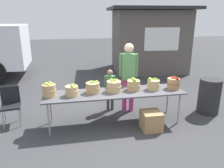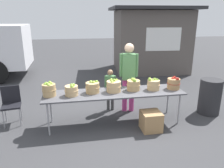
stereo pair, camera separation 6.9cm
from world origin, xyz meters
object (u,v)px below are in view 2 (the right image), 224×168
(apple_basket_green_0, at_px, (49,89))
(apple_basket_green_4, at_px, (133,85))
(trash_barrel, at_px, (210,97))
(apple_basket_green_5, at_px, (153,84))
(apple_basket_red_0, at_px, (174,83))
(produce_crate, at_px, (151,121))
(folding_chair, at_px, (11,102))
(market_table, at_px, (114,94))
(apple_basket_green_3, at_px, (114,86))
(vendor_adult, at_px, (129,72))
(apple_basket_green_1, at_px, (72,90))
(child_customer, at_px, (110,87))
(apple_basket_green_2, at_px, (93,87))

(apple_basket_green_0, bearing_deg, apple_basket_green_4, 1.33)
(apple_basket_green_0, xyz_separation_m, apple_basket_green_4, (1.85, 0.04, -0.02))
(trash_barrel, bearing_deg, apple_basket_green_0, -178.82)
(apple_basket_green_0, xyz_separation_m, apple_basket_green_5, (2.31, -0.00, -0.02))
(apple_basket_red_0, distance_m, trash_barrel, 1.16)
(apple_basket_green_5, relative_size, produce_crate, 0.72)
(apple_basket_green_4, height_order, produce_crate, apple_basket_green_4)
(folding_chair, bearing_deg, apple_basket_green_4, -16.05)
(market_table, bearing_deg, apple_basket_green_5, 1.23)
(apple_basket_green_3, bearing_deg, folding_chair, 170.39)
(apple_basket_green_3, bearing_deg, apple_basket_green_4, 1.53)
(vendor_adult, bearing_deg, trash_barrel, 177.81)
(apple_basket_green_1, relative_size, produce_crate, 0.71)
(apple_basket_green_1, relative_size, apple_basket_green_3, 0.88)
(apple_basket_green_0, distance_m, child_customer, 1.62)
(market_table, distance_m, produce_crate, 0.99)
(apple_basket_green_4, distance_m, produce_crate, 0.89)
(apple_basket_green_0, relative_size, trash_barrel, 0.34)
(apple_basket_green_1, relative_size, folding_chair, 0.34)
(apple_basket_green_2, bearing_deg, apple_basket_green_0, -176.90)
(produce_crate, bearing_deg, apple_basket_green_3, 144.75)
(apple_basket_green_0, distance_m, trash_barrel, 3.89)
(folding_chair, bearing_deg, apple_basket_green_1, -27.34)
(apple_basket_green_0, distance_m, vendor_adult, 1.98)
(apple_basket_green_5, height_order, vendor_adult, vendor_adult)
(apple_basket_green_1, xyz_separation_m, apple_basket_green_5, (1.85, 0.05, 0.01))
(trash_barrel, distance_m, produce_crate, 1.85)
(market_table, bearing_deg, produce_crate, -32.59)
(apple_basket_green_1, xyz_separation_m, child_customer, (0.97, 0.77, -0.23))
(child_customer, height_order, folding_chair, child_customer)
(market_table, xyz_separation_m, apple_basket_green_3, (-0.01, 0.05, 0.17))
(apple_basket_green_3, height_order, vendor_adult, vendor_adult)
(apple_basket_green_5, height_order, produce_crate, apple_basket_green_5)
(apple_basket_green_3, bearing_deg, produce_crate, -35.25)
(apple_basket_red_0, height_order, trash_barrel, apple_basket_red_0)
(apple_basket_green_5, xyz_separation_m, child_customer, (-0.88, 0.72, -0.24))
(apple_basket_green_2, bearing_deg, market_table, -8.63)
(apple_basket_green_1, xyz_separation_m, produce_crate, (1.65, -0.43, -0.66))
(apple_basket_green_4, xyz_separation_m, apple_basket_green_5, (0.46, -0.05, -0.00))
(apple_basket_green_2, bearing_deg, produce_crate, -23.97)
(child_customer, bearing_deg, apple_basket_green_0, 31.19)
(apple_basket_green_2, xyz_separation_m, produce_crate, (1.19, -0.53, -0.67))
(apple_basket_green_3, xyz_separation_m, child_customer, (0.04, 0.69, -0.24))
(trash_barrel, bearing_deg, market_table, -177.63)
(market_table, relative_size, apple_basket_green_3, 9.22)
(folding_chair, relative_size, trash_barrel, 0.97)
(apple_basket_green_5, bearing_deg, trash_barrel, 3.04)
(apple_basket_green_5, xyz_separation_m, produce_crate, (-0.20, -0.48, -0.67))
(apple_basket_green_3, bearing_deg, apple_basket_green_2, 177.63)
(trash_barrel, bearing_deg, apple_basket_red_0, -174.05)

